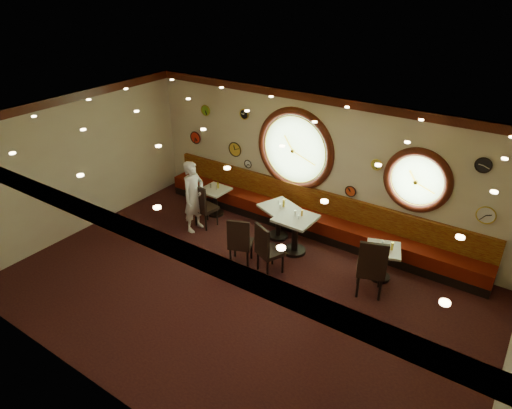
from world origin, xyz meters
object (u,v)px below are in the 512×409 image
table_d (382,260)px  condiment_c_pepper (298,217)px  chair_c (266,246)px  table_a (215,198)px  condiment_b_pepper (280,206)px  condiment_d_pepper (383,246)px  table_b (278,218)px  condiment_d_bottle (392,246)px  condiment_b_bottle (284,203)px  condiment_c_bottle (302,213)px  chair_b (240,239)px  condiment_b_salt (278,202)px  condiment_c_salt (295,213)px  condiment_d_salt (383,243)px  condiment_a_pepper (216,188)px  condiment_a_bottle (218,185)px  chair_d (372,265)px  chair_a (203,203)px  condiment_a_salt (211,186)px  waiter (194,197)px  table_c (295,230)px

table_d → condiment_c_pepper: bearing=-174.1°
chair_c → table_a: bearing=174.4°
table_d → condiment_b_pepper: size_ratio=7.53×
table_d → chair_c: chair_c is taller
condiment_c_pepper → condiment_d_pepper: condiment_c_pepper is taller
table_b → condiment_c_pepper: (0.71, -0.37, 0.41)m
condiment_d_pepper → condiment_d_bottle: 0.16m
condiment_b_bottle → condiment_c_bottle: (0.60, -0.25, 0.05)m
condiment_d_pepper → chair_b: bearing=-155.2°
condiment_b_salt → condiment_c_salt: condiment_c_salt is taller
condiment_c_salt → condiment_d_salt: bearing=4.8°
condiment_a_pepper → table_d: bearing=-2.9°
condiment_b_salt → condiment_c_bottle: bearing=-21.6°
condiment_d_salt → condiment_b_bottle: bearing=176.4°
condiment_a_bottle → table_a: bearing=-113.2°
chair_d → condiment_b_bottle: bearing=139.3°
condiment_a_bottle → condiment_c_bottle: (2.54, -0.33, 0.16)m
table_d → chair_a: bearing=-174.3°
condiment_a_salt → condiment_a_bottle: (0.16, 0.09, 0.02)m
chair_d → table_a: bearing=147.9°
table_a → condiment_d_salt: (4.33, -0.15, 0.32)m
waiter → condiment_b_salt: bearing=-62.8°
chair_c → condiment_c_bottle: size_ratio=5.03×
condiment_d_pepper → condiment_a_pepper: bearing=176.8°
condiment_b_salt → condiment_c_salt: bearing=-29.4°
condiment_a_pepper → table_c: bearing=-8.6°
condiment_a_salt → condiment_b_bottle: size_ratio=0.59×
condiment_c_salt → condiment_b_bottle: (-0.47, 0.31, -0.04)m
condiment_d_pepper → condiment_a_bottle: (-4.35, 0.33, 0.02)m
condiment_a_salt → table_b: bearing=-1.1°
condiment_c_bottle → condiment_d_bottle: (1.96, 0.06, -0.15)m
chair_b → condiment_c_bottle: (0.77, 1.18, 0.31)m
condiment_a_salt → waiter: waiter is taller
condiment_d_bottle → condiment_c_salt: bearing=-176.8°
condiment_d_salt → table_d: bearing=-51.0°
condiment_a_pepper → condiment_b_bottle: bearing=0.1°
chair_c → waiter: size_ratio=0.40×
chair_d → condiment_b_pepper: size_ratio=7.04×
chair_b → condiment_d_pepper: size_ratio=6.33×
chair_b → condiment_c_pepper: chair_b is taller
table_a → condiment_b_pepper: bearing=-3.1°
condiment_c_pepper → condiment_b_bottle: (-0.61, 0.41, -0.02)m
condiment_a_salt → condiment_b_salt: size_ratio=1.13×
table_c → chair_c: chair_c is taller
chair_a → chair_c: (2.25, -0.71, 0.00)m
condiment_a_pepper → chair_b: bearing=-39.3°
condiment_a_salt → condiment_c_bottle: condiment_c_bottle is taller
table_c → condiment_b_pepper: condiment_b_pepper is taller
table_a → condiment_c_pepper: condiment_c_pepper is taller
condiment_c_bottle → table_a: bearing=174.5°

